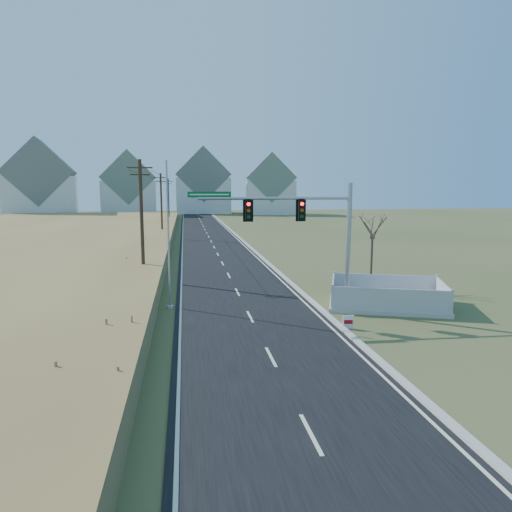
{
  "coord_description": "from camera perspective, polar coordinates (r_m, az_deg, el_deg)",
  "views": [
    {
      "loc": [
        -3.36,
        -19.54,
        6.86
      ],
      "look_at": [
        0.28,
        3.7,
        3.4
      ],
      "focal_mm": 32.0,
      "sensor_mm": 36.0,
      "label": 1
    }
  ],
  "objects": [
    {
      "name": "ground",
      "position": [
        20.98,
        0.84,
        -10.72
      ],
      "size": [
        260.0,
        260.0,
        0.0
      ],
      "primitive_type": "plane",
      "color": "#475026",
      "rests_on": "ground"
    },
    {
      "name": "road",
      "position": [
        69.95,
        -6.1,
        2.72
      ],
      "size": [
        8.0,
        180.0,
        0.06
      ],
      "primitive_type": "cube",
      "color": "black",
      "rests_on": "ground"
    },
    {
      "name": "curb",
      "position": [
        70.27,
        -2.72,
        2.83
      ],
      "size": [
        0.3,
        180.0,
        0.18
      ],
      "primitive_type": "cube",
      "color": "#B2AFA8",
      "rests_on": "ground"
    },
    {
      "name": "reed_marsh",
      "position": [
        63.32,
        -27.88,
        1.77
      ],
      "size": [
        38.0,
        110.0,
        1.3
      ],
      "primitive_type": "cube",
      "color": "#A48C4A",
      "rests_on": "ground"
    },
    {
      "name": "utility_pole_near",
      "position": [
        34.75,
        -14.1,
        4.53
      ],
      "size": [
        1.8,
        0.26,
        9.0
      ],
      "color": "#422D1E",
      "rests_on": "ground"
    },
    {
      "name": "utility_pole_mid",
      "position": [
        64.65,
        -11.74,
        6.26
      ],
      "size": [
        1.8,
        0.26,
        9.0
      ],
      "color": "#422D1E",
      "rests_on": "ground"
    },
    {
      "name": "utility_pole_far",
      "position": [
        94.61,
        -10.87,
        6.9
      ],
      "size": [
        1.8,
        0.26,
        9.0
      ],
      "color": "#422D1E",
      "rests_on": "ground"
    },
    {
      "name": "condo_nw",
      "position": [
        124.46,
        -25.31,
        7.96
      ],
      "size": [
        17.69,
        13.38,
        19.05
      ],
      "rotation": [
        0.0,
        0.0,
        0.14
      ],
      "color": "silver",
      "rests_on": "ground"
    },
    {
      "name": "condo_nnw",
      "position": [
        128.37,
        -15.6,
        8.1
      ],
      "size": [
        14.93,
        11.17,
        17.03
      ],
      "rotation": [
        0.0,
        0.0,
        0.07
      ],
      "color": "silver",
      "rests_on": "ground"
    },
    {
      "name": "condo_n",
      "position": [
        131.65,
        -6.63,
        8.64
      ],
      "size": [
        15.27,
        10.2,
        18.54
      ],
      "color": "silver",
      "rests_on": "ground"
    },
    {
      "name": "condo_ne",
      "position": [
        125.73,
        1.84,
        8.35
      ],
      "size": [
        14.12,
        10.51,
        16.52
      ],
      "rotation": [
        0.0,
        0.0,
        -0.1
      ],
      "color": "silver",
      "rests_on": "ground"
    },
    {
      "name": "traffic_signal_mast",
      "position": [
        25.08,
        7.45,
        2.71
      ],
      "size": [
        9.04,
        0.69,
        7.19
      ],
      "rotation": [
        0.0,
        0.0,
        -0.04
      ],
      "color": "#9EA0A5",
      "rests_on": "ground"
    },
    {
      "name": "fence_enclosure",
      "position": [
        28.16,
        16.0,
        -5.45
      ],
      "size": [
        7.7,
        6.43,
        1.51
      ],
      "rotation": [
        0.0,
        0.0,
        -0.34
      ],
      "color": "#B7B5AD",
      "rests_on": "ground"
    },
    {
      "name": "open_sign",
      "position": [
        23.21,
        11.45,
        -8.07
      ],
      "size": [
        0.54,
        0.12,
        0.67
      ],
      "rotation": [
        0.0,
        0.0,
        -0.1
      ],
      "color": "white",
      "rests_on": "ground"
    },
    {
      "name": "flagpole",
      "position": [
        26.45,
        -10.85,
        0.63
      ],
      "size": [
        0.38,
        0.38,
        8.44
      ],
      "color": "#B7B5AD",
      "rests_on": "ground"
    },
    {
      "name": "bare_tree",
      "position": [
        32.3,
        14.39,
        3.77
      ],
      "size": [
        2.07,
        2.07,
        5.48
      ],
      "color": "#4C3F33",
      "rests_on": "ground"
    }
  ]
}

